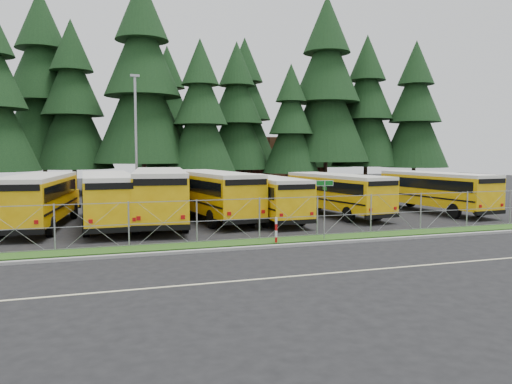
# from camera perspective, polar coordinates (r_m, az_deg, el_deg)

# --- Properties ---
(ground) EXTENTS (120.00, 120.00, 0.00)m
(ground) POSITION_cam_1_polar(r_m,az_deg,el_deg) (26.14, 8.05, -4.56)
(ground) COLOR black
(ground) RESTS_ON ground
(curb) EXTENTS (50.00, 0.25, 0.12)m
(curb) POSITION_cam_1_polar(r_m,az_deg,el_deg) (23.43, 11.43, -5.52)
(curb) COLOR gray
(curb) RESTS_ON ground
(grass_verge) EXTENTS (50.00, 1.40, 0.06)m
(grass_verge) POSITION_cam_1_polar(r_m,az_deg,el_deg) (24.64, 9.81, -5.07)
(grass_verge) COLOR #1A4614
(grass_verge) RESTS_ON ground
(road_lane_line) EXTENTS (50.00, 0.12, 0.01)m
(road_lane_line) POSITION_cam_1_polar(r_m,az_deg,el_deg) (19.42, 18.67, -7.93)
(road_lane_line) COLOR beige
(road_lane_line) RESTS_ON ground
(chainlink_fence) EXTENTS (44.00, 0.10, 2.00)m
(chainlink_fence) POSITION_cam_1_polar(r_m,az_deg,el_deg) (25.11, 9.09, -2.64)
(chainlink_fence) COLOR #96989E
(chainlink_fence) RESTS_ON ground
(brick_building) EXTENTS (22.00, 10.00, 6.00)m
(brick_building) POSITION_cam_1_polar(r_m,az_deg,el_deg) (65.50, -2.80, 3.60)
(brick_building) COLOR brown
(brick_building) RESTS_ON ground
(bus_0) EXTENTS (4.02, 11.33, 2.91)m
(bus_0) POSITION_cam_1_polar(r_m,az_deg,el_deg) (29.61, -23.43, -0.99)
(bus_0) COLOR #DC9B06
(bus_0) RESTS_ON ground
(bus_1) EXTENTS (2.82, 11.30, 2.95)m
(bus_1) POSITION_cam_1_polar(r_m,az_deg,el_deg) (28.85, -16.63, -0.89)
(bus_1) COLOR #DC9B06
(bus_1) RESTS_ON ground
(bus_2) EXTENTS (4.24, 12.18, 3.13)m
(bus_2) POSITION_cam_1_polar(r_m,az_deg,el_deg) (29.15, -10.93, -0.55)
(bus_2) COLOR #DC9B06
(bus_2) RESTS_ON ground
(bus_3) EXTENTS (4.09, 11.51, 2.95)m
(bus_3) POSITION_cam_1_polar(r_m,az_deg,el_deg) (30.46, -5.17, -0.44)
(bus_3) COLOR #DC9B06
(bus_3) RESTS_ON ground
(bus_4) EXTENTS (2.66, 10.19, 2.66)m
(bus_4) POSITION_cam_1_polar(r_m,az_deg,el_deg) (30.23, 1.01, -0.74)
(bus_4) COLOR #DC9B06
(bus_4) RESTS_ON ground
(bus_6) EXTENTS (3.83, 10.55, 2.70)m
(bus_6) POSITION_cam_1_polar(r_m,az_deg,el_deg) (32.77, 8.94, -0.34)
(bus_6) COLOR #DC9B06
(bus_6) RESTS_ON ground
(bus_east) EXTENTS (3.51, 10.68, 2.75)m
(bus_east) POSITION_cam_1_polar(r_m,az_deg,el_deg) (36.22, 19.53, -0.04)
(bus_east) COLOR #DC9B06
(bus_east) RESTS_ON ground
(street_sign) EXTENTS (0.83, 0.55, 2.81)m
(street_sign) POSITION_cam_1_polar(r_m,az_deg,el_deg) (23.62, 7.84, -0.56)
(street_sign) COLOR #96989E
(street_sign) RESTS_ON ground
(striped_bollard) EXTENTS (0.11, 0.11, 1.20)m
(striped_bollard) POSITION_cam_1_polar(r_m,az_deg,el_deg) (22.58, 2.32, -4.42)
(striped_bollard) COLOR #B20C0C
(striped_bollard) RESTS_ON ground
(light_standard) EXTENTS (0.70, 0.35, 10.14)m
(light_standard) POSITION_cam_1_polar(r_m,az_deg,el_deg) (40.45, -13.56, 6.40)
(light_standard) COLOR #96989E
(light_standard) RESTS_ON ground
(conifer_2) EXTENTS (7.66, 7.66, 16.94)m
(conifer_2) POSITION_cam_1_polar(r_m,az_deg,el_deg) (52.31, -20.22, 9.07)
(conifer_2) COLOR black
(conifer_2) RESTS_ON ground
(conifer_3) EXTENTS (9.45, 9.45, 20.90)m
(conifer_3) POSITION_cam_1_polar(r_m,az_deg,el_deg) (50.09, -12.81, 11.72)
(conifer_3) COLOR black
(conifer_3) RESTS_ON ground
(conifer_4) EXTENTS (6.74, 6.74, 14.91)m
(conifer_4) POSITION_cam_1_polar(r_m,az_deg,el_deg) (48.51, -6.35, 8.49)
(conifer_4) COLOR black
(conifer_4) RESTS_ON ground
(conifer_5) EXTENTS (7.15, 7.15, 15.81)m
(conifer_5) POSITION_cam_1_polar(r_m,az_deg,el_deg) (53.76, -2.20, 8.61)
(conifer_5) COLOR black
(conifer_5) RESTS_ON ground
(conifer_6) EXTENTS (6.01, 6.01, 13.30)m
(conifer_6) POSITION_cam_1_polar(r_m,az_deg,el_deg) (52.62, 4.01, 7.32)
(conifer_6) COLOR black
(conifer_6) RESTS_ON ground
(conifer_7) EXTENTS (9.51, 9.51, 21.03)m
(conifer_7) POSITION_cam_1_polar(r_m,az_deg,el_deg) (55.88, 8.03, 11.11)
(conifer_7) COLOR black
(conifer_7) RESTS_ON ground
(conifer_8) EXTENTS (7.82, 7.82, 17.30)m
(conifer_8) POSITION_cam_1_polar(r_m,az_deg,el_deg) (58.63, 12.51, 8.90)
(conifer_8) COLOR black
(conifer_8) RESTS_ON ground
(conifer_9) EXTENTS (7.47, 7.47, 16.52)m
(conifer_9) POSITION_cam_1_polar(r_m,az_deg,el_deg) (59.27, 17.72, 8.37)
(conifer_9) COLOR black
(conifer_9) RESTS_ON ground
(conifer_10) EXTENTS (9.23, 9.23, 20.42)m
(conifer_10) POSITION_cam_1_polar(r_m,az_deg,el_deg) (55.43, -23.21, 10.52)
(conifer_10) COLOR black
(conifer_10) RESTS_ON ground
(conifer_11) EXTENTS (7.18, 7.18, 15.88)m
(conifer_11) POSITION_cam_1_polar(r_m,az_deg,el_deg) (56.98, -10.04, 8.35)
(conifer_11) COLOR black
(conifer_11) RESTS_ON ground
(conifer_12) EXTENTS (7.88, 7.88, 17.44)m
(conifer_12) POSITION_cam_1_polar(r_m,az_deg,el_deg) (59.30, -1.29, 9.02)
(conifer_12) COLOR black
(conifer_12) RESTS_ON ground
(conifer_13) EXTENTS (6.99, 6.99, 15.47)m
(conifer_13) POSITION_cam_1_polar(r_m,az_deg,el_deg) (64.46, 8.01, 7.75)
(conifer_13) COLOR black
(conifer_13) RESTS_ON ground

